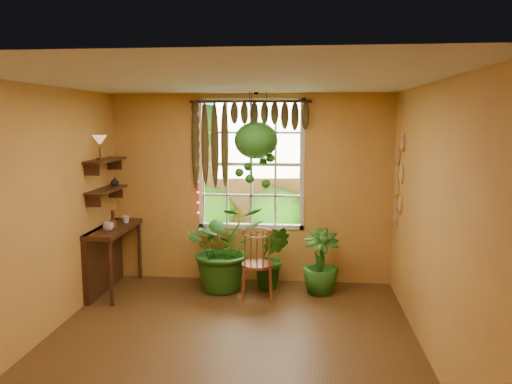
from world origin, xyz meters
The scene contains 23 objects.
floor centered at (0.00, 0.00, 0.00)m, with size 4.50×4.50×0.00m, color #523317.
ceiling centered at (0.00, 0.00, 2.70)m, with size 4.50×4.50×0.00m, color silver.
wall_back centered at (0.00, 2.25, 1.35)m, with size 4.00×4.00×0.00m, color #BA7B3F.
wall_left centered at (-2.00, 0.00, 1.35)m, with size 4.50×4.50×0.00m, color #BA7B3F.
wall_right centered at (2.00, 0.00, 1.35)m, with size 4.50×4.50×0.00m, color #BA7B3F.
window centered at (0.00, 2.28, 1.70)m, with size 1.52×0.10×1.86m.
valance_vine centered at (-0.08, 2.16, 2.28)m, with size 1.70×0.12×1.10m.
string_lights centered at (-0.76, 2.19, 1.75)m, with size 0.03×0.03×1.54m, color #FF2633, non-canonical shape.
wall_plates centered at (1.98, 1.79, 1.55)m, with size 0.04×0.32×1.10m, color #FFEDD0, non-canonical shape.
counter_ledge centered at (-1.91, 1.60, 0.55)m, with size 0.40×1.20×0.90m.
shelf_lower centered at (-1.88, 1.60, 1.40)m, with size 0.25×0.90×0.04m, color #3B1E10.
shelf_upper centered at (-1.88, 1.60, 1.80)m, with size 0.25×0.90×0.04m, color #3B1E10.
backyard centered at (0.24, 6.87, 1.28)m, with size 14.00×10.00×12.00m.
windsor_chair centered at (0.16, 1.51, 0.33)m, with size 0.45×0.48×1.13m.
potted_plant_left centered at (-0.32, 1.80, 0.60)m, with size 1.08×0.94×1.20m, color #214D14.
potted_plant_mid centered at (0.32, 1.90, 0.45)m, with size 0.49×0.40×0.89m, color #214D14.
potted_plant_right centered at (1.00, 1.77, 0.44)m, with size 0.49×0.49×0.87m, color #214D14.
hanging_basket centered at (0.10, 1.97, 1.97)m, with size 0.59×0.59×1.30m.
cup_a centered at (-1.78, 1.37, 0.95)m, with size 0.14×0.14×0.11m, color silver.
cup_b centered at (-1.72, 1.85, 0.95)m, with size 0.11×0.11×0.10m, color beige.
brush_jar centered at (-1.80, 1.58, 1.02)m, with size 0.08×0.08×0.30m.
shelf_vase centered at (-1.87, 1.88, 1.48)m, with size 0.12×0.12×0.12m, color #B2AD99.
tiffany_lamp centered at (-1.86, 1.41, 2.05)m, with size 0.19×0.19×0.32m.
Camera 1 is at (0.77, -4.78, 2.34)m, focal length 35.00 mm.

